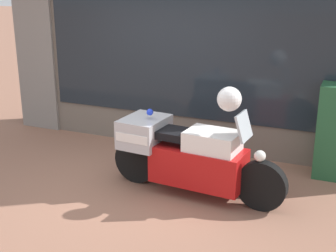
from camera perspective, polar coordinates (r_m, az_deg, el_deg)
name	(u,v)px	position (r m, az deg, el deg)	size (l,w,h in m)	color
ground_plane	(119,189)	(6.36, -5.96, -7.63)	(60.00, 60.00, 0.00)	#8E604C
shop_building	(155,27)	(7.74, -1.65, 11.93)	(6.08, 0.55, 3.84)	#6B6056
window_display	(194,118)	(7.80, 3.21, 0.93)	(4.84, 0.30, 1.91)	slate
paramedic_motorcycle	(186,154)	(6.04, 2.18, -3.41)	(2.39, 0.72, 1.19)	black
white_helmet	(229,99)	(5.59, 7.49, 3.28)	(0.30, 0.30, 0.30)	white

